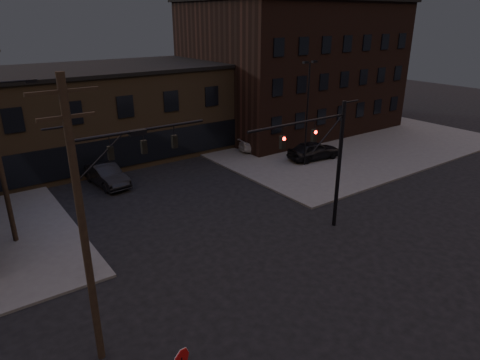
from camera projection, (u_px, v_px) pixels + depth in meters
name	position (u px, v px, depth m)	size (l,w,h in m)	color
ground	(311.00, 296.00, 20.55)	(140.00, 140.00, 0.00)	black
sidewalk_ne	(312.00, 132.00, 49.19)	(30.00, 30.00, 0.15)	#474744
building_row	(102.00, 113.00, 40.30)	(40.00, 12.00, 8.00)	#4A3B27
building_right	(292.00, 67.00, 49.74)	(22.00, 16.00, 14.00)	black
traffic_signal_near	(327.00, 155.00, 25.11)	(7.12, 0.24, 8.00)	black
traffic_signal_far	(104.00, 179.00, 21.13)	(7.12, 0.24, 8.00)	black
utility_pole_near	(84.00, 223.00, 14.80)	(3.70, 0.28, 11.00)	black
lot_light_a	(308.00, 105.00, 36.27)	(1.50, 0.28, 9.14)	black
lot_light_b	(316.00, 91.00, 43.33)	(1.50, 0.28, 9.14)	black
parked_car_lot_a	(314.00, 150.00, 39.43)	(2.02, 5.03, 1.71)	black
parked_car_lot_b	(261.00, 144.00, 42.08)	(1.77, 4.36, 1.26)	#AAAAAC
car_crossing	(106.00, 175.00, 33.74)	(1.80, 5.15, 1.70)	black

